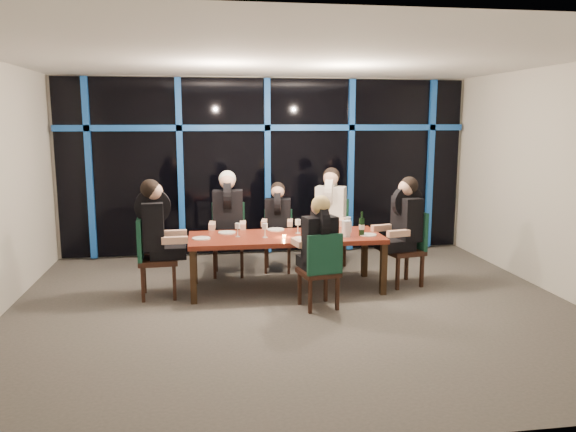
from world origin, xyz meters
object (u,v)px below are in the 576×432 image
(diner_near_mid, at_px, (319,235))
(chair_end_right, at_px, (409,244))
(chair_far_left, at_px, (228,235))
(diner_far_right, at_px, (330,204))
(chair_far_mid, at_px, (278,237))
(chair_end_left, at_px, (151,253))
(chair_near_mid, at_px, (321,267))
(diner_far_left, at_px, (228,208))
(chair_far_right, at_px, (331,230))
(diner_end_left, at_px, (156,221))
(diner_far_mid, at_px, (278,214))
(dining_table, at_px, (286,240))
(wine_bottle, at_px, (362,226))
(water_pitcher, at_px, (346,229))
(diner_end_right, at_px, (404,215))

(diner_near_mid, bearing_deg, chair_end_right, -162.50)
(chair_far_left, height_order, diner_far_right, diner_far_right)
(chair_far_left, distance_m, chair_end_right, 2.65)
(chair_far_mid, distance_m, diner_near_mid, 1.90)
(chair_end_left, xyz_separation_m, chair_near_mid, (2.08, -0.81, -0.06))
(diner_far_left, bearing_deg, diner_far_right, 8.34)
(chair_far_right, xyz_separation_m, diner_end_left, (-2.56, -1.12, 0.41))
(chair_far_left, distance_m, diner_far_mid, 0.81)
(dining_table, distance_m, chair_near_mid, 0.96)
(chair_end_left, height_order, chair_end_right, chair_end_left)
(wine_bottle, bearing_deg, water_pitcher, -172.87)
(chair_end_right, height_order, chair_near_mid, chair_end_right)
(diner_end_left, bearing_deg, diner_far_mid, -61.83)
(chair_near_mid, bearing_deg, dining_table, -82.53)
(water_pitcher, bearing_deg, diner_end_left, -173.54)
(chair_far_right, bearing_deg, chair_end_right, -26.57)
(wine_bottle, bearing_deg, chair_far_right, 96.58)
(chair_end_right, height_order, diner_near_mid, diner_near_mid)
(diner_far_left, distance_m, diner_end_right, 2.55)
(diner_end_left, relative_size, water_pitcher, 4.75)
(chair_far_left, bearing_deg, chair_far_right, 8.01)
(diner_far_mid, height_order, wine_bottle, diner_far_mid)
(diner_far_mid, xyz_separation_m, diner_end_right, (1.63, -1.00, 0.10))
(diner_far_left, distance_m, wine_bottle, 2.02)
(chair_end_right, distance_m, chair_near_mid, 1.68)
(chair_near_mid, bearing_deg, chair_far_right, -117.36)
(chair_end_right, bearing_deg, chair_far_mid, -133.80)
(chair_near_mid, xyz_separation_m, wine_bottle, (0.71, 0.72, 0.34))
(chair_end_right, distance_m, diner_end_right, 0.42)
(diner_end_right, distance_m, water_pitcher, 0.89)
(diner_end_right, bearing_deg, chair_far_right, -156.23)
(chair_far_mid, xyz_separation_m, diner_far_right, (0.80, -0.07, 0.50))
(chair_end_left, distance_m, diner_far_right, 2.85)
(chair_far_right, height_order, diner_far_left, diner_far_left)
(chair_far_mid, bearing_deg, diner_near_mid, -71.85)
(chair_far_right, xyz_separation_m, chair_end_right, (0.87, -1.07, -0.02))
(chair_far_left, height_order, chair_end_right, chair_far_left)
(chair_far_left, height_order, diner_end_left, diner_end_left)
(diner_far_right, xyz_separation_m, diner_end_left, (-2.53, -1.03, -0.01))
(dining_table, distance_m, chair_end_right, 1.74)
(diner_far_left, relative_size, water_pitcher, 4.77)
(diner_far_mid, bearing_deg, water_pitcher, -45.83)
(chair_far_left, height_order, chair_end_left, chair_far_left)
(diner_near_mid, bearing_deg, dining_table, -81.83)
(chair_end_left, bearing_deg, chair_far_right, -69.95)
(diner_end_left, bearing_deg, chair_end_left, 90.00)
(diner_near_mid, bearing_deg, diner_far_mid, -92.36)
(dining_table, relative_size, chair_far_mid, 2.80)
(chair_end_left, relative_size, chair_end_right, 1.02)
(chair_end_right, height_order, diner_end_right, diner_end_right)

